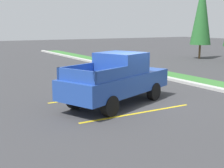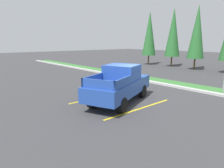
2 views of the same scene
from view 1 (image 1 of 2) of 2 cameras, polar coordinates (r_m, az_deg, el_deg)
name	(u,v)px [view 1 (image 1 of 2)]	position (r m, az deg, el deg)	size (l,w,h in m)	color
ground_plane	(135,103)	(12.72, 4.34, -3.61)	(120.00, 120.00, 0.00)	#38383A
parking_line_near	(99,97)	(13.87, -2.46, -2.36)	(0.12, 4.80, 0.01)	yellow
parking_line_far	(138,113)	(11.31, 4.96, -5.43)	(0.12, 4.80, 0.01)	yellow
curb_strip	(218,89)	(16.03, 19.22, -0.92)	(56.00, 0.40, 0.15)	#B2B2AD
pickup_truck_main	(117,79)	(12.38, 1.02, 0.95)	(3.73, 5.54, 2.10)	black
cypress_tree_leftmost	(202,12)	(31.39, 16.44, 12.84)	(2.00, 2.00, 7.69)	brown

